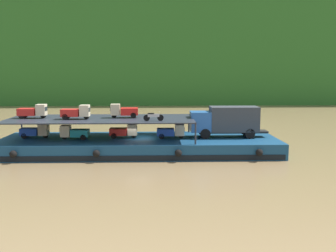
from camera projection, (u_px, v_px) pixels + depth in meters
ground_plane at (140, 153)px, 38.87m from camera, size 400.00×400.00×0.00m
hillside_far_bank at (150, 27)px, 108.27m from camera, size 135.27×41.13×36.45m
cargo_barge at (139, 145)px, 38.74m from camera, size 27.49×8.69×1.50m
covered_lorry at (226, 120)px, 39.03m from camera, size 7.86×2.30×3.10m
cargo_rack at (101, 119)px, 38.27m from camera, size 18.29×7.37×2.00m
mini_truck_lower_stern at (35, 131)px, 38.67m from camera, size 2.76×1.23×1.38m
mini_truck_lower_aft at (74, 132)px, 37.81m from camera, size 2.76×1.24×1.38m
mini_truck_lower_mid at (124, 131)px, 38.66m from camera, size 2.76×1.24×1.38m
mini_truck_lower_fore at (171, 131)px, 38.43m from camera, size 2.76×1.23×1.38m
mini_truck_upper_stern at (33, 111)px, 38.29m from camera, size 2.74×1.20×1.38m
mini_truck_upper_mid at (76, 112)px, 37.52m from camera, size 2.75×1.21×1.38m
mini_truck_upper_fore at (124, 111)px, 38.68m from camera, size 2.77×1.26×1.38m
motorcycle_upper_port at (153, 116)px, 36.17m from camera, size 1.90×0.55×0.87m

